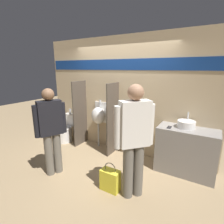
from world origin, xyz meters
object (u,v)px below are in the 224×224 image
Objects in this scene: cell_phone at (169,127)px; shopping_bag at (110,180)px; sink_basin at (186,124)px; person_in_vest at (51,129)px; urinal_far at (135,122)px; person_with_lanyard at (134,138)px; toilet at (66,131)px; urinal_near_counter at (98,116)px.

shopping_bag is (-0.65, -1.08, -0.72)m from cell_phone.
person_in_vest reaches higher than sink_basin.
urinal_far is at bearing -10.04° from person_in_vest.
urinal_far is at bearing 65.83° from person_with_lanyard.
cell_phone is 1.04m from person_with_lanyard.
urinal_far reaches higher than toilet.
shopping_bag is at bearing -83.08° from urinal_far.
urinal_near_counter is (-2.07, 0.07, -0.15)m from sink_basin.
urinal_near_counter reaches higher than shopping_bag.
urinal_far is (-0.81, 0.23, -0.08)m from cell_phone.
urinal_far is 0.73× the size of person_in_vest.
urinal_far is at bearing 0.00° from urinal_near_counter.
toilet is at bearing 62.66° from person_in_vest.
toilet is at bearing 110.16° from person_with_lanyard.
person_with_lanyard is (1.52, -1.22, 0.16)m from urinal_near_counter.
shopping_bag is at bearing -48.70° from urinal_near_counter.
person_in_vest reaches higher than urinal_near_counter.
urinal_far is 0.68× the size of person_with_lanyard.
urinal_near_counter is at bearing 23.86° from person_in_vest.
cell_phone is 2.86m from toilet.
urinal_near_counter is at bearing 10.72° from toilet.
cell_phone is at bearing -30.99° from person_in_vest.
urinal_near_counter is 1.14m from toilet.
sink_basin reaches higher than cell_phone.
urinal_near_counter is at bearing 93.72° from person_with_lanyard.
urinal_far is at bearing 164.33° from cell_phone.
toilet is 2.80m from person_with_lanyard.
toilet is 0.49× the size of person_with_lanyard.
person_with_lanyard is at bearing -38.84° from urinal_near_counter.
urinal_far is 2.06m from toilet.
sink_basin is 1.73m from shopping_bag.
cell_phone reaches higher than toilet.
cell_phone is 0.08× the size of person_in_vest.
toilet is at bearing -174.59° from urinal_far.
urinal_far is (-1.08, 0.07, -0.15)m from sink_basin.
shopping_bag is (0.16, -1.31, -0.64)m from urinal_far.
person_in_vest is (0.95, -1.26, 0.62)m from toilet.
shopping_bag is at bearing -57.98° from person_in_vest.
sink_basin reaches higher than shopping_bag.
person_in_vest is (-1.85, -1.22, 0.01)m from cell_phone.
person_in_vest is at bearing -147.11° from sink_basin.
cell_phone is 2.21m from person_in_vest.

